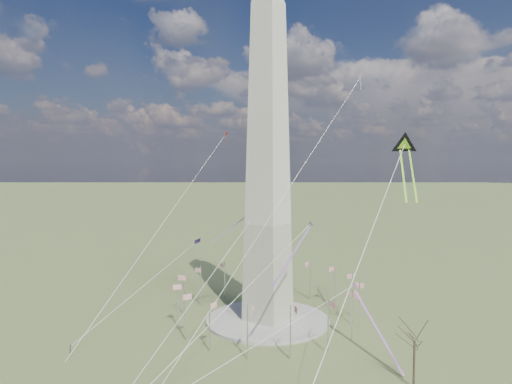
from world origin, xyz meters
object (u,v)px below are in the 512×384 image
Objects in this scene: washington_monument at (268,157)px; tree_near at (415,338)px; kite_delta_black at (405,148)px; person_west at (71,349)px.

tree_near is (46.22, -15.61, -37.36)m from washington_monument.
kite_delta_black reaches higher than tree_near.
tree_near is at bearing -18.66° from washington_monument.
washington_monument is 4.74× the size of kite_delta_black.
washington_monument reaches higher than tree_near.
washington_monument is 6.73× the size of tree_near.
tree_near is 80.42m from person_west.
kite_delta_black is at bearing 22.75° from washington_monument.
person_west is 0.09× the size of kite_delta_black.
washington_monument is 52.87× the size of person_west.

